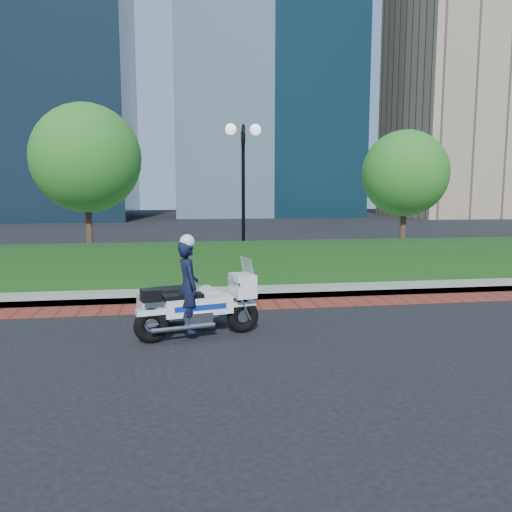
{
  "coord_description": "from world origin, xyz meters",
  "views": [
    {
      "loc": [
        -0.87,
        -9.04,
        2.46
      ],
      "look_at": [
        0.89,
        2.14,
        1.0
      ],
      "focal_mm": 35.0,
      "sensor_mm": 36.0,
      "label": 1
    }
  ],
  "objects": [
    {
      "name": "tower_right",
      "position": [
        28.0,
        38.0,
        14.0
      ],
      "size": [
        14.0,
        12.0,
        28.0
      ],
      "primitive_type": "cube",
      "color": "gray",
      "rests_on": "ground"
    },
    {
      "name": "sidewalk",
      "position": [
        0.0,
        6.0,
        0.07
      ],
      "size": [
        60.0,
        8.0,
        0.15
      ],
      "primitive_type": "cube",
      "color": "gray",
      "rests_on": "ground"
    },
    {
      "name": "police_motorcycle",
      "position": [
        -0.71,
        -0.47,
        0.61
      ],
      "size": [
        2.17,
        1.57,
        1.77
      ],
      "rotation": [
        0.0,
        0.0,
        0.24
      ],
      "color": "black",
      "rests_on": "ground"
    },
    {
      "name": "brick_strip",
      "position": [
        0.0,
        1.5,
        0.01
      ],
      "size": [
        60.0,
        1.0,
        0.01
      ],
      "primitive_type": "cube",
      "color": "maroon",
      "rests_on": "ground"
    },
    {
      "name": "hedge_main",
      "position": [
        0.0,
        3.6,
        0.65
      ],
      "size": [
        18.0,
        1.2,
        1.0
      ],
      "primitive_type": "cube",
      "color": "black",
      "rests_on": "sidewalk"
    },
    {
      "name": "lamppost",
      "position": [
        1.0,
        5.2,
        2.96
      ],
      "size": [
        1.02,
        0.7,
        4.21
      ],
      "color": "black",
      "rests_on": "sidewalk"
    },
    {
      "name": "tree_b",
      "position": [
        -3.5,
        6.5,
        3.43
      ],
      "size": [
        3.2,
        3.2,
        4.89
      ],
      "color": "#332319",
      "rests_on": "sidewalk"
    },
    {
      "name": "tree_c",
      "position": [
        6.5,
        6.5,
        3.05
      ],
      "size": [
        2.8,
        2.8,
        4.3
      ],
      "color": "#332319",
      "rests_on": "sidewalk"
    },
    {
      "name": "ground",
      "position": [
        0.0,
        0.0,
        0.0
      ],
      "size": [
        120.0,
        120.0,
        0.0
      ],
      "primitive_type": "plane",
      "color": "black",
      "rests_on": "ground"
    }
  ]
}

